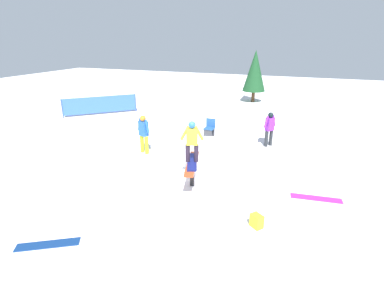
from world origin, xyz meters
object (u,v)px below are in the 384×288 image
Objects in this scene: bystander_blue at (144,132)px; main_rider_on_rail at (192,143)px; rail_feature at (192,166)px; loose_snowboard_navy at (48,244)px; bystander_purple at (270,127)px; backpack_on_snow at (257,221)px; folding_chair at (210,129)px; pine_tree_near at (255,71)px; loose_snowboard_magenta at (316,198)px.

main_rider_on_rail is at bearing -14.15° from bystander_blue.
rail_feature is 4.43m from loose_snowboard_navy.
backpack_on_snow is (6.12, 0.51, -0.66)m from bystander_purple.
folding_chair is (-4.78, -0.95, -0.24)m from rail_feature.
folding_chair is at bearing 176.47° from rail_feature.
loose_snowboard_navy is (5.85, 0.80, -0.86)m from bystander_blue.
bystander_blue reaches higher than backpack_on_snow.
loose_snowboard_navy is at bearing -61.51° from bystander_blue.
main_rider_on_rail is at bearing -163.79° from bystander_purple.
loose_snowboard_magenta is at bearing 17.59° from pine_tree_near.
bystander_blue is at bearing 157.26° from bystander_purple.
folding_chair is (-8.66, 1.07, 0.40)m from loose_snowboard_navy.
loose_snowboard_navy is at bearing -94.66° from folding_chair.
folding_chair is at bearing 130.90° from loose_snowboard_magenta.
bystander_blue reaches higher than bystander_purple.
folding_chair is 2.59× the size of backpack_on_snow.
pine_tree_near is at bearing 167.40° from rail_feature.
rail_feature is 1.20× the size of bystander_blue.
main_rider_on_rail is at bearing -76.40° from folding_chair.
pine_tree_near reaches higher than loose_snowboard_magenta.
pine_tree_near is at bearing 101.14° from loose_snowboard_magenta.
pine_tree_near is at bearing 51.28° from bystander_purple.
rail_feature is 2.78m from backpack_on_snow.
bystander_purple reaches higher than loose_snowboard_navy.
folding_chair reaches higher than rail_feature.
loose_snowboard_navy is at bearing -42.16° from rail_feature.
pine_tree_near reaches higher than folding_chair.
bystander_blue is at bearing -175.56° from backpack_on_snow.
bystander_purple is 6.18m from backpack_on_snow.
rail_feature is 1.32× the size of loose_snowboard_magenta.
rail_feature is at bearing -163.79° from bystander_purple.
bystander_purple is at bearing 133.48° from backpack_on_snow.
pine_tree_near reaches higher than bystander_blue.
loose_snowboard_magenta is 1.62× the size of folding_chair.
rail_feature is 3.44m from bystander_blue.
bystander_blue is 6.72m from loose_snowboard_magenta.
bystander_purple is 1.04× the size of loose_snowboard_magenta.
rail_feature is 2.13× the size of folding_chair.
pine_tree_near reaches higher than rail_feature.
main_rider_on_rail is 4.10× the size of backpack_on_snow.
loose_snowboard_magenta is (1.46, 6.51, -0.86)m from bystander_blue.
main_rider_on_rail is 4.61m from loose_snowboard_navy.
folding_chair reaches higher than loose_snowboard_magenta.
pine_tree_near is at bearing 89.63° from folding_chair.
loose_snowboard_navy and loose_snowboard_magenta have the same top height.
loose_snowboard_magenta is 4.18× the size of backpack_on_snow.
bystander_purple is (-4.61, 1.77, 0.17)m from rail_feature.
rail_feature is at bearing 2.13° from pine_tree_near.
main_rider_on_rail reaches higher than rail_feature.
backpack_on_snow is (-2.38, 4.30, 0.16)m from loose_snowboard_navy.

